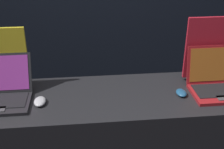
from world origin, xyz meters
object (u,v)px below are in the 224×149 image
object	(u,v)px
laptop_front	(0,92)
promo_stand_back	(211,51)
laptop_back	(217,82)
mouse_front	(40,101)
mouse_back	(181,93)
promo_stand_front	(3,60)

from	to	relation	value
laptop_front	promo_stand_back	xyz separation A→B (m)	(1.38, 0.14, 0.15)
laptop_front	laptop_back	distance (m)	1.38
laptop_front	promo_stand_back	bearing A→B (deg)	5.94
mouse_front	laptop_back	world-z (taller)	laptop_back
promo_stand_back	mouse_back	bearing A→B (deg)	-140.99
laptop_back	mouse_back	world-z (taller)	laptop_back
laptop_back	mouse_front	bearing A→B (deg)	-177.50
promo_stand_front	mouse_back	distance (m)	1.17
mouse_back	promo_stand_back	bearing A→B (deg)	39.01
laptop_front	promo_stand_front	size ratio (longest dim) A/B	0.88
mouse_front	mouse_back	xyz separation A→B (m)	(0.89, 0.01, -0.00)
mouse_front	laptop_front	bearing A→B (deg)	163.75
laptop_back	mouse_back	size ratio (longest dim) A/B	3.62
promo_stand_front	laptop_back	bearing A→B (deg)	-7.69
laptop_back	promo_stand_front	bearing A→B (deg)	172.31
laptop_front	promo_stand_front	bearing A→B (deg)	90.00
promo_stand_front	laptop_back	size ratio (longest dim) A/B	1.16
laptop_front	mouse_front	bearing A→B (deg)	-16.25
mouse_front	promo_stand_front	size ratio (longest dim) A/B	0.27
promo_stand_front	mouse_back	xyz separation A→B (m)	(1.13, -0.22, -0.18)
mouse_back	promo_stand_front	bearing A→B (deg)	168.92
promo_stand_back	mouse_front	bearing A→B (deg)	-169.35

